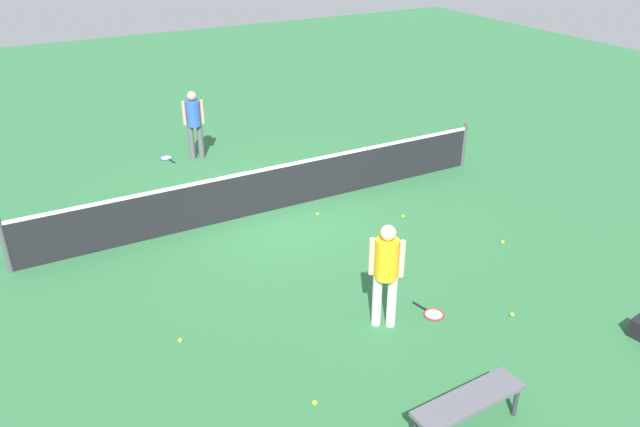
% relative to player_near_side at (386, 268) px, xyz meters
% --- Properties ---
extents(ground_plane, '(40.00, 40.00, 0.00)m').
position_rel_player_near_side_xyz_m(ground_plane, '(0.18, 4.31, -1.01)').
color(ground_plane, '#2D6B3D').
extents(court_net, '(10.09, 0.09, 1.07)m').
position_rel_player_near_side_xyz_m(court_net, '(0.18, 4.31, -0.51)').
color(court_net, '#4C4C51').
rests_on(court_net, ground_plane).
extents(player_near_side, '(0.48, 0.48, 1.70)m').
position_rel_player_near_side_xyz_m(player_near_side, '(0.00, 0.00, 0.00)').
color(player_near_side, white).
rests_on(player_near_side, ground_plane).
extents(player_far_side, '(0.53, 0.41, 1.70)m').
position_rel_player_near_side_xyz_m(player_far_side, '(-0.29, 7.83, 0.00)').
color(player_far_side, '#595960').
rests_on(player_far_side, ground_plane).
extents(tennis_racket_near_player, '(0.37, 0.61, 0.03)m').
position_rel_player_near_side_xyz_m(tennis_racket_near_player, '(0.81, -0.16, -1.00)').
color(tennis_racket_near_player, red).
rests_on(tennis_racket_near_player, ground_plane).
extents(tennis_racket_far_player, '(0.37, 0.61, 0.03)m').
position_rel_player_near_side_xyz_m(tennis_racket_far_player, '(-0.98, 8.17, -1.00)').
color(tennis_racket_far_player, blue).
rests_on(tennis_racket_far_player, ground_plane).
extents(tennis_ball_near_player, '(0.07, 0.07, 0.07)m').
position_rel_player_near_side_xyz_m(tennis_ball_near_player, '(1.86, -0.79, -0.98)').
color(tennis_ball_near_player, '#C6E033').
rests_on(tennis_ball_near_player, ground_plane).
extents(tennis_ball_by_net, '(0.07, 0.07, 0.07)m').
position_rel_player_near_side_xyz_m(tennis_ball_by_net, '(2.32, 2.73, -0.98)').
color(tennis_ball_by_net, '#C6E033').
rests_on(tennis_ball_by_net, ground_plane).
extents(tennis_ball_midcourt, '(0.07, 0.07, 0.07)m').
position_rel_player_near_side_xyz_m(tennis_ball_midcourt, '(3.34, 0.97, -0.98)').
color(tennis_ball_midcourt, '#C6E033').
rests_on(tennis_ball_midcourt, ground_plane).
extents(tennis_ball_baseline, '(0.07, 0.07, 0.07)m').
position_rel_player_near_side_xyz_m(tennis_ball_baseline, '(0.84, 3.65, -0.98)').
color(tennis_ball_baseline, '#C6E033').
rests_on(tennis_ball_baseline, ground_plane).
extents(tennis_ball_stray_left, '(0.07, 0.07, 0.07)m').
position_rel_player_near_side_xyz_m(tennis_ball_stray_left, '(-2.83, 1.06, -0.98)').
color(tennis_ball_stray_left, '#C6E033').
rests_on(tennis_ball_stray_left, ground_plane).
extents(tennis_ball_stray_right, '(0.07, 0.07, 0.07)m').
position_rel_player_near_side_xyz_m(tennis_ball_stray_right, '(-1.70, -0.98, -0.98)').
color(tennis_ball_stray_right, '#C6E033').
rests_on(tennis_ball_stray_right, ground_plane).
extents(courtside_bench, '(1.52, 0.47, 0.48)m').
position_rel_player_near_side_xyz_m(courtside_bench, '(-0.27, -2.20, -0.59)').
color(courtside_bench, '#595960').
rests_on(courtside_bench, ground_plane).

